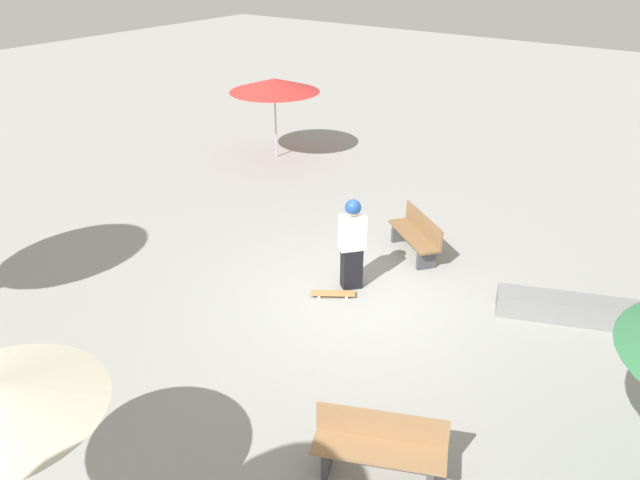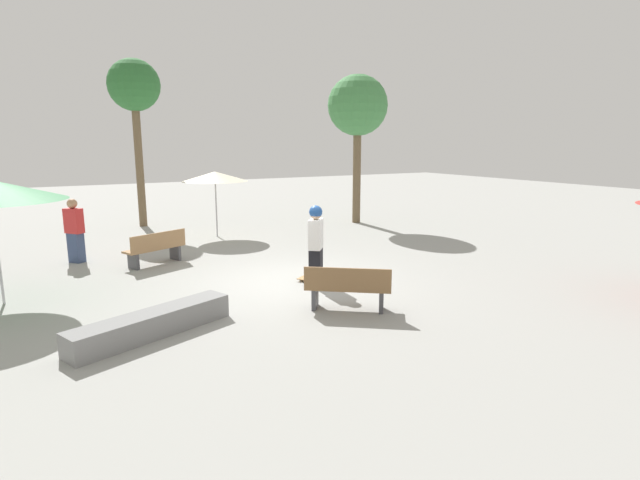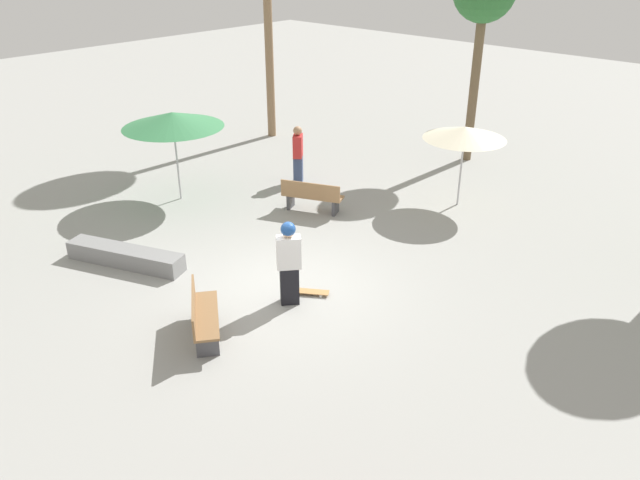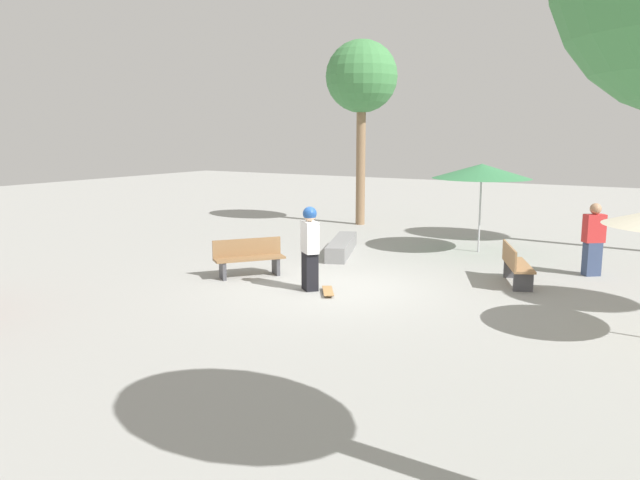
{
  "view_description": "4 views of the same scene",
  "coord_description": "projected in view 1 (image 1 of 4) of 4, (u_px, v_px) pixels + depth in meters",
  "views": [
    {
      "loc": [
        -5.0,
        8.15,
        5.98
      ],
      "look_at": [
        0.92,
        -0.04,
        0.92
      ],
      "focal_mm": 35.0,
      "sensor_mm": 36.0,
      "label": 1
    },
    {
      "loc": [
        -4.76,
        -9.67,
        3.1
      ],
      "look_at": [
        0.83,
        0.3,
        0.84
      ],
      "focal_mm": 28.0,
      "sensor_mm": 36.0,
      "label": 2
    },
    {
      "loc": [
        7.97,
        -7.65,
        6.66
      ],
      "look_at": [
        0.91,
        0.03,
        1.43
      ],
      "focal_mm": 35.0,
      "sensor_mm": 36.0,
      "label": 3
    },
    {
      "loc": [
        11.11,
        6.43,
        3.25
      ],
      "look_at": [
        0.77,
        0.17,
        1.16
      ],
      "focal_mm": 35.0,
      "sensor_mm": 36.0,
      "label": 4
    }
  ],
  "objects": [
    {
      "name": "ground_plane",
      "position": [
        360.0,
        300.0,
        11.2
      ],
      "size": [
        60.0,
        60.0,
        0.0
      ],
      "primitive_type": "plane",
      "color": "#9E9E99"
    },
    {
      "name": "skater_main",
      "position": [
        352.0,
        241.0,
        11.2
      ],
      "size": [
        0.49,
        0.52,
        1.75
      ],
      "rotation": [
        0.0,
        0.0,
        0.88
      ],
      "color": "black",
      "rests_on": "ground_plane"
    },
    {
      "name": "skateboard",
      "position": [
        333.0,
        293.0,
        11.29
      ],
      "size": [
        0.78,
        0.61,
        0.07
      ],
      "rotation": [
        0.0,
        0.0,
        0.59
      ],
      "color": "#B7844C",
      "rests_on": "ground_plane"
    },
    {
      "name": "concrete_ledge",
      "position": [
        581.0,
        310.0,
        10.53
      ],
      "size": [
        2.77,
        1.49,
        0.4
      ],
      "rotation": [
        0.0,
        0.0,
        0.38
      ],
      "color": "gray",
      "rests_on": "ground_plane"
    },
    {
      "name": "bench_near",
      "position": [
        380.0,
        447.0,
        7.45
      ],
      "size": [
        1.64,
        1.05,
        0.85
      ],
      "rotation": [
        0.0,
        0.0,
        0.41
      ],
      "color": "#47474C",
      "rests_on": "ground_plane"
    },
    {
      "name": "bench_far",
      "position": [
        416.0,
        235.0,
        12.6
      ],
      "size": [
        1.54,
        1.31,
        0.85
      ],
      "rotation": [
        0.0,
        0.0,
        5.64
      ],
      "color": "#47474C",
      "rests_on": "ground_plane"
    },
    {
      "name": "shade_umbrella_red",
      "position": [
        274.0,
        85.0,
        17.29
      ],
      "size": [
        2.54,
        2.54,
        2.27
      ],
      "color": "#B7B7BC",
      "rests_on": "ground_plane"
    }
  ]
}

